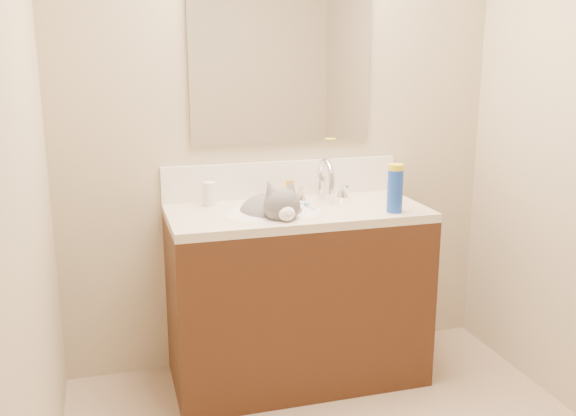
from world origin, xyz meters
TOP-DOWN VIEW (x-y plane):
  - room_shell at (0.00, 0.00)m, footprint 2.24×2.54m
  - vanity_cabinet at (0.00, 0.97)m, footprint 1.20×0.55m
  - counter_slab at (0.00, 0.97)m, footprint 1.20×0.55m
  - basin at (-0.12, 0.94)m, footprint 0.45×0.36m
  - faucet at (0.18, 1.11)m, footprint 0.28×0.20m
  - cat at (-0.12, 0.96)m, footprint 0.37×0.44m
  - backsplash at (0.00, 1.24)m, footprint 1.20×0.02m
  - mirror at (0.00, 1.24)m, footprint 0.90×0.02m
  - pill_bottle at (-0.38, 1.15)m, footprint 0.06×0.06m
  - pill_label at (-0.38, 1.15)m, footprint 0.06×0.06m
  - silver_jar at (-0.05, 1.16)m, footprint 0.05×0.05m
  - amber_bottle at (0.02, 1.17)m, footprint 0.05×0.05m
  - toothbrush at (0.06, 1.01)m, footprint 0.04×0.14m
  - toothbrush_head at (0.06, 1.01)m, footprint 0.02×0.03m
  - spray_can at (0.41, 0.80)m, footprint 0.08×0.08m
  - spray_cap at (0.41, 0.80)m, footprint 0.07×0.07m

SIDE VIEW (x-z plane):
  - vanity_cabinet at x=0.00m, z-range 0.00..0.82m
  - basin at x=-0.12m, z-range 0.72..0.86m
  - cat at x=-0.12m, z-range 0.67..1.00m
  - counter_slab at x=0.00m, z-range 0.82..0.86m
  - toothbrush at x=0.06m, z-range 0.86..0.87m
  - toothbrush_head at x=0.06m, z-range 0.86..0.88m
  - silver_jar at x=-0.05m, z-range 0.86..0.91m
  - pill_label at x=-0.38m, z-range 0.89..0.92m
  - amber_bottle at x=0.02m, z-range 0.86..0.96m
  - pill_bottle at x=-0.38m, z-range 0.86..0.97m
  - faucet at x=0.18m, z-range 0.84..1.05m
  - backsplash at x=0.00m, z-range 0.86..1.04m
  - spray_can at x=0.41m, z-range 0.86..1.06m
  - spray_cap at x=0.41m, z-range 1.04..1.08m
  - room_shell at x=0.00m, z-range 0.23..2.75m
  - mirror at x=0.00m, z-range 1.14..1.94m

